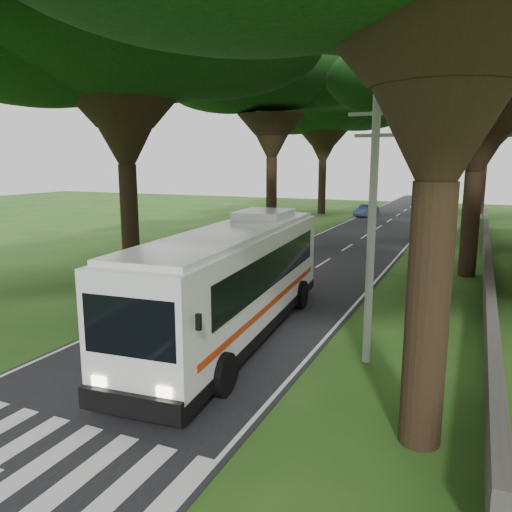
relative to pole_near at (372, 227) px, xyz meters
The scene contains 17 objects.
ground 9.15m from the pole_near, 132.51° to the right, with size 140.00×140.00×0.00m, color #204614.
road 20.21m from the pole_near, 106.14° to the left, with size 8.00×120.00×0.04m, color black.
crosswalk 10.57m from the pole_near, 124.51° to the right, with size 8.00×3.00×0.01m, color silver.
property_wall 18.68m from the pole_near, 79.00° to the left, with size 0.35×50.00×1.20m, color #383533.
pole_near is the anchor object (origin of this frame).
pole_mid 20.00m from the pole_near, 90.00° to the left, with size 1.60×0.24×8.00m.
pole_far 40.00m from the pole_near, 90.00° to the left, with size 1.60×0.24×8.00m.
tree_l_mida 16.74m from the pole_near, 156.04° to the left, with size 15.82×15.82×15.49m.
tree_l_midb 28.69m from the pole_near, 118.44° to the left, with size 14.77×14.77×16.30m.
tree_l_far 45.03m from the pole_near, 108.43° to the left, with size 15.82×15.82×15.89m.
tree_r_mida 15.83m from the pole_near, 79.88° to the left, with size 13.54×13.54×14.15m.
tree_r_midb 33.32m from the pole_near, 86.42° to the left, with size 14.63×14.63×16.51m.
tree_r_far 50.68m from the pole_near, 86.57° to the left, with size 16.21×16.21×15.38m.
coach_bus 5.17m from the pole_near, behind, with size 3.89×13.16×3.83m.
distant_car_b 41.97m from the pole_near, 101.73° to the left, with size 1.39×3.97×1.31m, color navy.
distant_car_c 59.30m from the pole_near, 94.55° to the left, with size 1.83×4.49×1.30m, color maroon.
pedestrian 13.44m from the pole_near, 148.06° to the left, with size 0.56×0.37×1.54m, color black.
Camera 1 is at (8.30, -8.64, 6.08)m, focal length 35.00 mm.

